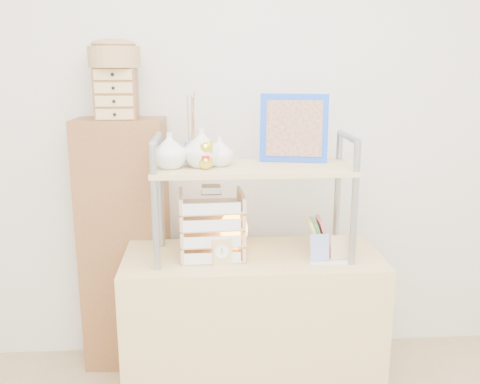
% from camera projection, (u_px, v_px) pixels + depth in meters
% --- Properties ---
extents(room_shell, '(3.42, 3.41, 2.61)m').
position_uv_depth(room_shell, '(281.00, 38.00, 1.49)').
color(room_shell, silver).
rests_on(room_shell, ground).
extents(desk, '(1.20, 0.50, 0.75)m').
position_uv_depth(desk, '(252.00, 327.00, 2.59)').
color(desk, tan).
rests_on(desk, ground).
extents(cabinet, '(0.47, 0.27, 1.35)m').
position_uv_depth(cabinet, '(125.00, 246.00, 2.83)').
color(cabinet, brown).
rests_on(cabinet, ground).
extents(hutch, '(0.90, 0.34, 0.74)m').
position_uv_depth(hutch, '(232.00, 161.00, 2.39)').
color(hutch, '#8E949B').
rests_on(hutch, desk).
extents(letter_tray, '(0.29, 0.27, 0.34)m').
position_uv_depth(letter_tray, '(212.00, 229.00, 2.45)').
color(letter_tray, tan).
rests_on(letter_tray, desk).
extents(salt_lamp, '(0.14, 0.13, 0.21)m').
position_uv_depth(salt_lamp, '(234.00, 230.00, 2.51)').
color(salt_lamp, brown).
rests_on(salt_lamp, desk).
extents(desk_clock, '(0.09, 0.06, 0.12)m').
position_uv_depth(desk_clock, '(222.00, 252.00, 2.36)').
color(desk_clock, tan).
rests_on(desk_clock, desk).
extents(postcard_stand, '(0.18, 0.05, 0.13)m').
position_uv_depth(postcard_stand, '(329.00, 254.00, 2.40)').
color(postcard_stand, white).
rests_on(postcard_stand, desk).
extents(drawer_chest, '(0.20, 0.16, 0.25)m').
position_uv_depth(drawer_chest, '(116.00, 94.00, 2.62)').
color(drawer_chest, brown).
rests_on(drawer_chest, cabinet).
extents(woven_basket, '(0.25, 0.25, 0.10)m').
position_uv_depth(woven_basket, '(114.00, 57.00, 2.58)').
color(woven_basket, olive).
rests_on(woven_basket, drawer_chest).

